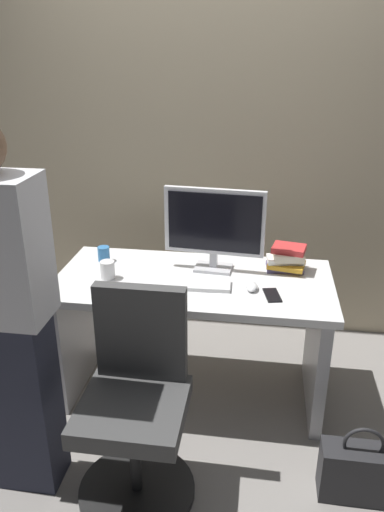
% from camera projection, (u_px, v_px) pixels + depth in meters
% --- Properties ---
extents(ground_plane, '(9.00, 9.00, 0.00)m').
position_uv_depth(ground_plane, '(193.00, 390.00, 2.92)').
color(ground_plane, gray).
extents(wall_back, '(6.40, 0.10, 3.00)m').
position_uv_depth(wall_back, '(213.00, 107.00, 3.12)').
color(wall_back, tan).
rests_on(wall_back, ground).
extents(desk, '(1.46, 0.71, 0.72)m').
position_uv_depth(desk, '(193.00, 315.00, 2.72)').
color(desk, white).
rests_on(desk, ground).
extents(office_chair, '(0.52, 0.52, 0.94)m').
position_uv_depth(office_chair, '(136.00, 407.00, 2.14)').
color(office_chair, black).
rests_on(office_chair, ground).
extents(person_at_desk, '(0.40, 0.24, 1.64)m').
position_uv_depth(person_at_desk, '(3.00, 318.00, 2.02)').
color(person_at_desk, '#262838').
rests_on(person_at_desk, ground).
extents(monitor, '(0.54, 0.16, 0.46)m').
position_uv_depth(monitor, '(214.00, 225.00, 2.65)').
color(monitor, silver).
rests_on(monitor, desk).
extents(keyboard, '(0.44, 0.15, 0.02)m').
position_uv_depth(keyboard, '(188.00, 284.00, 2.55)').
color(keyboard, white).
rests_on(keyboard, desk).
extents(mouse, '(0.06, 0.10, 0.03)m').
position_uv_depth(mouse, '(252.00, 287.00, 2.51)').
color(mouse, white).
rests_on(mouse, desk).
extents(cup_near_keyboard, '(0.08, 0.08, 0.10)m').
position_uv_depth(cup_near_keyboard, '(108.00, 270.00, 2.63)').
color(cup_near_keyboard, silver).
rests_on(cup_near_keyboard, desk).
extents(cup_by_monitor, '(0.07, 0.07, 0.08)m').
position_uv_depth(cup_by_monitor, '(104.00, 254.00, 2.84)').
color(cup_by_monitor, '#3372B2').
rests_on(cup_by_monitor, desk).
extents(book_stack, '(0.22, 0.18, 0.14)m').
position_uv_depth(book_stack, '(287.00, 259.00, 2.71)').
color(book_stack, '#594C72').
rests_on(book_stack, desk).
extents(cell_phone, '(0.10, 0.16, 0.01)m').
position_uv_depth(cell_phone, '(272.00, 295.00, 2.45)').
color(cell_phone, black).
rests_on(cell_phone, desk).
extents(handbag, '(0.34, 0.14, 0.38)m').
position_uv_depth(handbag, '(359.00, 472.00, 2.18)').
color(handbag, '#262628').
rests_on(handbag, ground).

